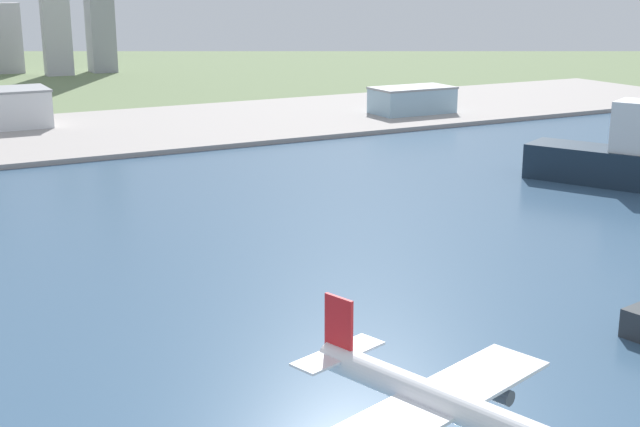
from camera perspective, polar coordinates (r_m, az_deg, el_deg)
The scene contains 6 objects.
ground_plane at distance 291.72m, azimuth -8.05°, elevation -0.71°, with size 2400.00×2400.00×0.00m, color #64774F.
water_bay at distance 238.58m, azimuth -3.08°, elevation -4.17°, with size 840.00×360.00×0.15m, color #385675.
industrial_pier at distance 470.74m, azimuth -16.07°, elevation 5.03°, with size 840.00×140.00×2.50m, color #9E9692.
airplane_landing at distance 111.08m, azimuth 8.41°, elevation -12.36°, with size 41.50×46.08×13.04m.
cargo_ship at distance 360.71m, azimuth 19.80°, elevation 3.62°, with size 51.98×75.55×45.15m.
warehouse_annex at distance 521.22m, azimuth 6.10°, elevation 7.46°, with size 48.17×26.48×15.49m.
Camera 1 is at (-94.03, 35.29, 78.65)m, focal length 48.55 mm.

